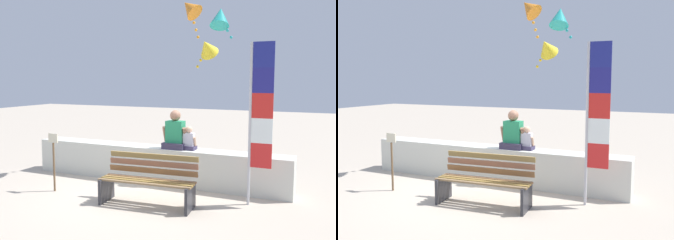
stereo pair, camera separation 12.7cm
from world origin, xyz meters
TOP-DOWN VIEW (x-y plane):
  - ground_plane at (0.00, 0.00)m, footprint 40.00×40.00m
  - seawall_ledge at (0.00, 0.87)m, footprint 5.88×0.54m
  - park_bench at (0.57, -0.53)m, footprint 1.76×0.74m
  - person_adult at (0.51, 0.86)m, footprint 0.54×0.39m
  - person_child at (0.82, 0.86)m, footprint 0.32×0.24m
  - flag_banner at (2.34, 0.19)m, footprint 0.41×0.05m
  - kite_teal at (0.70, 3.45)m, footprint 0.63×0.74m
  - kite_yellow at (0.18, 3.95)m, footprint 0.65×0.78m
  - kite_orange at (-0.01, 3.03)m, footprint 0.77×0.75m
  - sign_post at (-1.51, -0.60)m, footprint 0.24×0.04m

SIDE VIEW (x-z plane):
  - ground_plane at x=0.00m, z-range 0.00..0.00m
  - seawall_ledge at x=0.00m, z-range 0.00..0.77m
  - park_bench at x=0.57m, z-range -0.02..0.86m
  - sign_post at x=-1.51m, z-range 0.11..1.28m
  - person_child at x=0.82m, z-range 0.72..1.21m
  - person_adult at x=0.51m, z-range 0.68..1.50m
  - flag_banner at x=2.34m, z-range 0.22..3.09m
  - kite_yellow at x=0.18m, z-range 2.67..3.61m
  - kite_teal at x=0.70m, z-range 3.41..4.34m
  - kite_orange at x=-0.01m, z-range 3.54..4.64m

